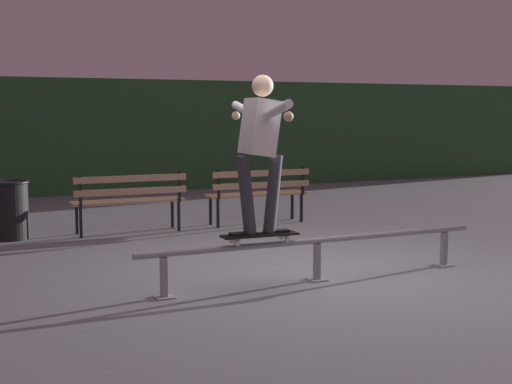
# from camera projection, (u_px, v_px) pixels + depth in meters

# --- Properties ---
(ground_plane) EXTENTS (90.00, 90.00, 0.00)m
(ground_plane) POSITION_uv_depth(u_px,v_px,m) (305.00, 275.00, 7.45)
(ground_plane) COLOR slate
(hedge_backdrop) EXTENTS (24.00, 1.20, 2.42)m
(hedge_backdrop) POSITION_uv_depth(u_px,v_px,m) (112.00, 135.00, 15.31)
(hedge_backdrop) COLOR #2D5B33
(hedge_backdrop) RESTS_ON ground
(grind_rail) EXTENTS (3.87, 0.18, 0.44)m
(grind_rail) POSITION_uv_depth(u_px,v_px,m) (317.00, 248.00, 7.18)
(grind_rail) COLOR gray
(grind_rail) RESTS_ON ground
(skateboard) EXTENTS (0.79, 0.23, 0.09)m
(skateboard) POSITION_uv_depth(u_px,v_px,m) (260.00, 235.00, 6.89)
(skateboard) COLOR black
(skateboard) RESTS_ON grind_rail
(skateboarder) EXTENTS (0.62, 1.41, 1.56)m
(skateboarder) POSITION_uv_depth(u_px,v_px,m) (260.00, 141.00, 6.78)
(skateboarder) COLOR black
(skateboarder) RESTS_ON skateboard
(park_bench_leftmost) EXTENTS (1.60, 0.43, 0.88)m
(park_bench_leftmost) POSITION_uv_depth(u_px,v_px,m) (129.00, 196.00, 9.91)
(park_bench_leftmost) COLOR black
(park_bench_leftmost) RESTS_ON ground
(park_bench_left_center) EXTENTS (1.60, 0.43, 0.88)m
(park_bench_left_center) POSITION_uv_depth(u_px,v_px,m) (259.00, 190.00, 10.75)
(park_bench_left_center) COLOR black
(park_bench_left_center) RESTS_ON ground
(trash_can) EXTENTS (0.52, 0.52, 0.80)m
(trash_can) POSITION_uv_depth(u_px,v_px,m) (10.00, 209.00, 9.51)
(trash_can) COLOR black
(trash_can) RESTS_ON ground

